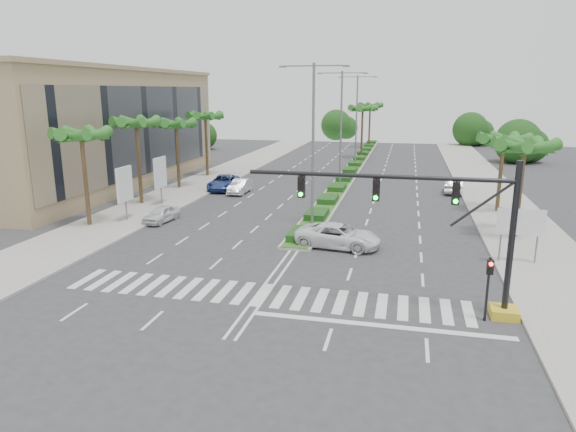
# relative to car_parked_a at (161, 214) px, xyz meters

# --- Properties ---
(ground) EXTENTS (160.00, 160.00, 0.00)m
(ground) POSITION_rel_car_parked_a_xyz_m (11.80, -12.51, -0.64)
(ground) COLOR #333335
(ground) RESTS_ON ground
(footpath_right) EXTENTS (6.00, 120.00, 0.15)m
(footpath_right) POSITION_rel_car_parked_a_xyz_m (27.00, 7.49, -0.56)
(footpath_right) COLOR gray
(footpath_right) RESTS_ON ground
(footpath_left) EXTENTS (6.00, 120.00, 0.15)m
(footpath_left) POSITION_rel_car_parked_a_xyz_m (-3.40, 7.49, -0.56)
(footpath_left) COLOR gray
(footpath_left) RESTS_ON ground
(median) EXTENTS (2.20, 75.00, 0.20)m
(median) POSITION_rel_car_parked_a_xyz_m (11.80, 32.49, -0.54)
(median) COLOR gray
(median) RESTS_ON ground
(median_grass) EXTENTS (1.80, 75.00, 0.04)m
(median_grass) POSITION_rel_car_parked_a_xyz_m (11.80, 32.49, -0.42)
(median_grass) COLOR #2F511B
(median_grass) RESTS_ON median
(building) EXTENTS (12.00, 36.00, 12.00)m
(building) POSITION_rel_car_parked_a_xyz_m (-14.20, 13.49, 5.36)
(building) COLOR tan
(building) RESTS_ON ground
(signal_gantry) EXTENTS (12.60, 1.20, 7.20)m
(signal_gantry) POSITION_rel_car_parked_a_xyz_m (21.07, -12.51, 2.82)
(signal_gantry) COLOR gold
(signal_gantry) RESTS_ON ground
(pedestrian_signal) EXTENTS (0.28, 0.36, 3.00)m
(pedestrian_signal) POSITION_rel_car_parked_a_xyz_m (22.40, -13.18, 1.40)
(pedestrian_signal) COLOR black
(pedestrian_signal) RESTS_ON ground
(direction_sign) EXTENTS (2.70, 0.11, 3.40)m
(direction_sign) POSITION_rel_car_parked_a_xyz_m (25.30, -4.52, 1.81)
(direction_sign) COLOR slate
(direction_sign) RESTS_ON ground
(billboard_near) EXTENTS (0.18, 2.10, 4.35)m
(billboard_near) POSITION_rel_car_parked_a_xyz_m (-2.70, -0.51, 2.32)
(billboard_near) COLOR slate
(billboard_near) RESTS_ON ground
(billboard_far) EXTENTS (0.18, 2.10, 4.35)m
(billboard_far) POSITION_rel_car_parked_a_xyz_m (-2.70, 5.49, 2.32)
(billboard_far) COLOR slate
(billboard_far) RESTS_ON ground
(palm_left_near) EXTENTS (4.57, 4.68, 7.55)m
(palm_left_near) POSITION_rel_car_parked_a_xyz_m (-4.70, -2.51, 6.05)
(palm_left_near) COLOR brown
(palm_left_near) RESTS_ON ground
(palm_left_mid) EXTENTS (4.57, 4.68, 7.95)m
(palm_left_mid) POSITION_rel_car_parked_a_xyz_m (-4.70, 5.49, 6.44)
(palm_left_mid) COLOR brown
(palm_left_mid) RESTS_ON ground
(palm_left_far) EXTENTS (4.57, 4.68, 7.35)m
(palm_left_far) POSITION_rel_car_parked_a_xyz_m (-4.70, 13.49, 5.86)
(palm_left_far) COLOR brown
(palm_left_far) RESTS_ON ground
(palm_left_end) EXTENTS (4.57, 4.68, 7.75)m
(palm_left_end) POSITION_rel_car_parked_a_xyz_m (-4.70, 21.49, 6.24)
(palm_left_end) COLOR brown
(palm_left_end) RESTS_ON ground
(palm_right_near) EXTENTS (4.57, 4.68, 7.05)m
(palm_right_near) POSITION_rel_car_parked_a_xyz_m (26.30, 1.49, 5.57)
(palm_right_near) COLOR brown
(palm_right_near) RESTS_ON ground
(palm_right_far) EXTENTS (4.57, 4.68, 6.75)m
(palm_right_far) POSITION_rel_car_parked_a_xyz_m (26.30, 9.49, 5.27)
(palm_right_far) COLOR brown
(palm_right_far) RESTS_ON ground
(palm_median_a) EXTENTS (4.57, 4.68, 8.05)m
(palm_median_a) POSITION_rel_car_parked_a_xyz_m (11.80, 42.49, 6.53)
(palm_median_a) COLOR brown
(palm_median_a) RESTS_ON ground
(palm_median_b) EXTENTS (4.57, 4.68, 8.05)m
(palm_median_b) POSITION_rel_car_parked_a_xyz_m (11.80, 57.49, 6.53)
(palm_median_b) COLOR brown
(palm_median_b) RESTS_ON ground
(streetlight_near) EXTENTS (5.10, 0.25, 12.00)m
(streetlight_near) POSITION_rel_car_parked_a_xyz_m (11.80, 1.49, 6.17)
(streetlight_near) COLOR slate
(streetlight_near) RESTS_ON ground
(streetlight_mid) EXTENTS (5.10, 0.25, 12.00)m
(streetlight_mid) POSITION_rel_car_parked_a_xyz_m (11.80, 17.49, 6.17)
(streetlight_mid) COLOR slate
(streetlight_mid) RESTS_ON ground
(streetlight_far) EXTENTS (5.10, 0.25, 12.00)m
(streetlight_far) POSITION_rel_car_parked_a_xyz_m (11.80, 33.49, 6.17)
(streetlight_far) COLOR slate
(streetlight_far) RESTS_ON ground
(car_parked_a) EXTENTS (1.90, 3.89, 1.28)m
(car_parked_a) POSITION_rel_car_parked_a_xyz_m (0.00, 0.00, 0.00)
(car_parked_a) COLOR silver
(car_parked_a) RESTS_ON ground
(car_parked_b) EXTENTS (1.53, 4.27, 1.40)m
(car_parked_b) POSITION_rel_car_parked_a_xyz_m (2.42, 12.47, 0.06)
(car_parked_b) COLOR silver
(car_parked_b) RESTS_ON ground
(car_parked_c) EXTENTS (3.07, 5.72, 1.53)m
(car_parked_c) POSITION_rel_car_parked_a_xyz_m (0.14, 13.86, 0.12)
(car_parked_c) COLOR navy
(car_parked_c) RESTS_ON ground
(car_parked_d) EXTENTS (1.95, 4.48, 1.28)m
(car_parked_d) POSITION_rel_car_parked_a_xyz_m (0.00, 15.38, 0.00)
(car_parked_d) COLOR white
(car_parked_d) RESTS_ON ground
(car_crossing) EXTENTS (5.88, 3.30, 1.55)m
(car_crossing) POSITION_rel_car_parked_a_xyz_m (14.46, -3.51, 0.14)
(car_crossing) COLOR white
(car_crossing) RESTS_ON ground
(car_right) EXTENTS (2.12, 4.90, 1.57)m
(car_right) POSITION_rel_car_parked_a_xyz_m (23.38, 17.62, 0.14)
(car_right) COLOR silver
(car_right) RESTS_ON ground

